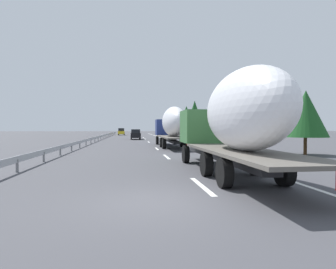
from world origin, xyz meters
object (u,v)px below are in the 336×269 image
Objects in this scene: car_black_suv at (136,134)px; road_sign at (176,128)px; truck_trailing at (232,119)px; truck_lead at (172,124)px; car_yellow_coupe at (121,132)px.

road_sign is at bearing -118.59° from car_black_suv.
road_sign is at bearing -4.93° from truck_trailing.
truck_lead is at bearing 0.00° from truck_trailing.
road_sign is at bearing -10.02° from truck_lead.
truck_trailing is at bearing 175.07° from road_sign.
car_yellow_coupe is at bearing 16.95° from road_sign.
car_yellow_coupe is at bearing 7.93° from truck_lead.
truck_lead is 3.43× the size of car_yellow_coupe.
truck_trailing is 3.19× the size of car_yellow_coupe.
truck_lead is 18.43m from truck_trailing.
road_sign reaches higher than car_black_suv.
truck_trailing reaches higher than car_yellow_coupe.
truck_trailing is 4.34× the size of road_sign.
truck_trailing is (-18.43, -0.00, 0.03)m from truck_lead.
truck_trailing reaches higher than road_sign.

